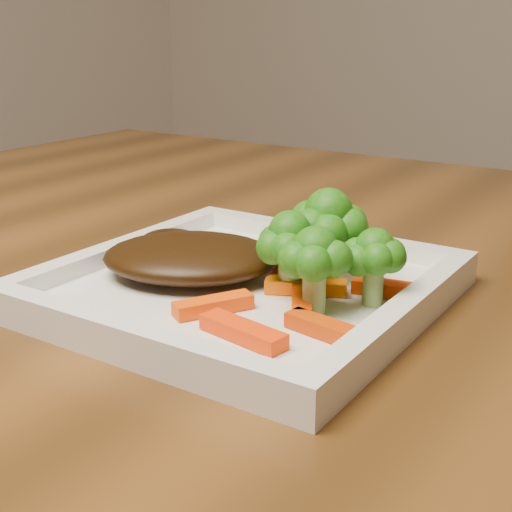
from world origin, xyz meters
The scene contains 14 objects.
plate centered at (0.02, -0.33, 0.76)m, with size 0.27×0.27×0.01m, color white.
steak centered at (-0.03, -0.33, 0.78)m, with size 0.14×0.11×0.03m, color black.
broccoli_0 centered at (0.06, -0.29, 0.80)m, with size 0.07×0.07×0.07m, color #2E6611, non-canonical shape.
broccoli_1 centered at (0.11, -0.31, 0.79)m, with size 0.05×0.05×0.06m, color #346911, non-canonical shape.
broccoli_2 centered at (0.08, -0.35, 0.79)m, with size 0.06×0.06×0.06m, color #166210, non-canonical shape.
broccoli_3 centered at (0.05, -0.32, 0.79)m, with size 0.06×0.06×0.06m, color #1A6D12, non-canonical shape.
carrot_0 centered at (0.07, -0.41, 0.77)m, with size 0.06×0.02×0.01m, color #FF3804.
carrot_1 centered at (0.11, -0.38, 0.77)m, with size 0.06×0.01×0.01m, color #C83803.
carrot_2 centered at (0.03, -0.39, 0.77)m, with size 0.06×0.01×0.01m, color #FF4704.
carrot_3 centered at (0.12, -0.29, 0.77)m, with size 0.06×0.02×0.01m, color #EC3703.
carrot_4 centered at (0.04, -0.28, 0.77)m, with size 0.05×0.01×0.01m, color #FF3B04.
carrot_5 centered at (0.08, -0.35, 0.77)m, with size 0.05×0.01×0.01m, color #FD3D04.
carrot_6 centered at (0.06, -0.32, 0.77)m, with size 0.06×0.02×0.01m, color #F26503.
carrot_7 centered at (0.04, -0.27, 0.77)m, with size 0.06×0.02×0.01m, color #F85304.
Camera 1 is at (0.30, -0.75, 0.95)m, focal length 50.00 mm.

